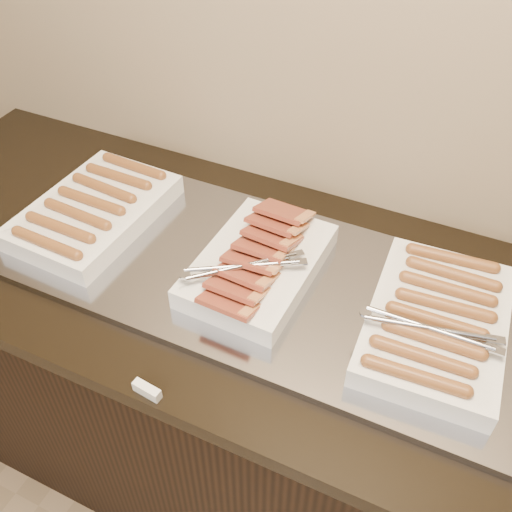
# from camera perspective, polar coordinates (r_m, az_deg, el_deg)

# --- Properties ---
(counter) EXTENTS (2.06, 0.76, 0.90)m
(counter) POSITION_cam_1_polar(r_m,az_deg,el_deg) (1.64, -0.29, -13.19)
(counter) COLOR black
(counter) RESTS_ON ground
(warming_tray) EXTENTS (1.20, 0.50, 0.02)m
(warming_tray) POSITION_cam_1_polar(r_m,az_deg,el_deg) (1.28, 0.03, -1.96)
(warming_tray) COLOR #9698A4
(warming_tray) RESTS_ON counter
(dish_left) EXTENTS (0.28, 0.40, 0.07)m
(dish_left) POSITION_cam_1_polar(r_m,az_deg,el_deg) (1.45, -15.87, 4.44)
(dish_left) COLOR white
(dish_left) RESTS_ON warming_tray
(dish_center) EXTENTS (0.26, 0.38, 0.09)m
(dish_center) POSITION_cam_1_polar(r_m,az_deg,el_deg) (1.25, 0.15, -0.74)
(dish_center) COLOR white
(dish_center) RESTS_ON warming_tray
(dish_right) EXTENTS (0.28, 0.40, 0.08)m
(dish_right) POSITION_cam_1_polar(r_m,az_deg,el_deg) (1.19, 17.57, -6.29)
(dish_right) COLOR white
(dish_right) RESTS_ON warming_tray
(label_holder) EXTENTS (0.06, 0.02, 0.02)m
(label_holder) POSITION_cam_1_polar(r_m,az_deg,el_deg) (1.11, -10.85, -13.05)
(label_holder) COLOR white
(label_holder) RESTS_ON counter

